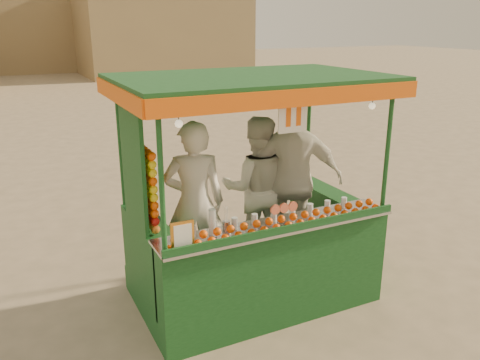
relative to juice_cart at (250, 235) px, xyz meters
name	(u,v)px	position (x,y,z in m)	size (l,w,h in m)	color
ground	(224,294)	(-0.20, 0.23, -0.77)	(90.00, 90.00, 0.00)	#6D624E
building_right	(162,29)	(6.80, 24.23, 1.73)	(9.00, 6.00, 5.00)	olive
juice_cart	(250,235)	(0.00, 0.00, 0.00)	(2.63, 1.70, 2.39)	#103D17
vendor_left	(194,203)	(-0.51, 0.23, 0.36)	(0.72, 0.58, 1.70)	silver
vendor_middle	(257,188)	(0.32, 0.46, 0.32)	(0.98, 0.88, 1.63)	silver
vendor_right	(293,180)	(0.66, 0.23, 0.44)	(1.18, 0.89, 1.87)	beige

